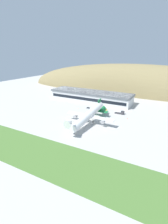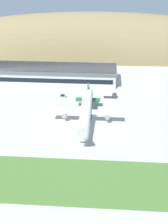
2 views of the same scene
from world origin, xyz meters
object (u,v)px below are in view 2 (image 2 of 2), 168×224
Objects in this scene: cargo_airplane at (86,111)px; traffic_cone_0 at (47,98)px; terminal_building at (52,73)px; service_car_1 at (63,96)px; traffic_cone_1 at (126,104)px; fuel_truck at (110,95)px; service_car_0 at (87,94)px.

cargo_airplane is 35.05m from traffic_cone_0.
cargo_airplane is (24.94, -51.83, 0.61)m from terminal_building.
service_car_1 is at bearing 17.32° from traffic_cone_0.
traffic_cone_0 and traffic_cone_1 have the same top height.
traffic_cone_0 is (-35.27, -4.12, -1.24)m from fuel_truck.
terminal_building is 30.72m from service_car_0.
cargo_airplane is 87.34× the size of traffic_cone_1.
service_car_0 is at bearing 154.32° from traffic_cone_1.
cargo_airplane is at bearing -61.79° from service_car_1.
traffic_cone_1 is at bearing -33.52° from terminal_building.
terminal_building is at bearing 93.09° from traffic_cone_0.
cargo_airplane is 13.44× the size of service_car_0.
terminal_building is 21.58× the size of service_car_0.
traffic_cone_0 is at bearing -86.91° from terminal_building.
terminal_building is at bearing 146.48° from traffic_cone_1.
traffic_cone_1 is (35.36, -6.15, -0.40)m from service_car_1.
service_car_0 is 6.50× the size of traffic_cone_0.
cargo_airplane reaches higher than service_car_0.
fuel_truck is 12.68× the size of traffic_cone_0.
service_car_1 reaches higher than traffic_cone_1.
traffic_cone_0 is (-23.51, 25.33, -5.88)m from cargo_airplane.
traffic_cone_1 is at bearing -25.68° from service_car_0.
cargo_airplane is at bearing -47.14° from traffic_cone_0.
service_car_0 is 6.50× the size of traffic_cone_1.
fuel_truck is (26.77, 1.47, 0.84)m from service_car_1.
traffic_cone_0 is (-8.50, -2.65, -0.40)m from service_car_1.
terminal_building is at bearing 140.18° from service_car_0.
cargo_airplane is at bearing -87.07° from service_car_0.
traffic_cone_0 is at bearing 175.43° from traffic_cone_1.
terminal_building is 11.07× the size of fuel_truck.
terminal_building reaches higher than service_car_1.
cargo_airplane is at bearing -111.77° from fuel_truck.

